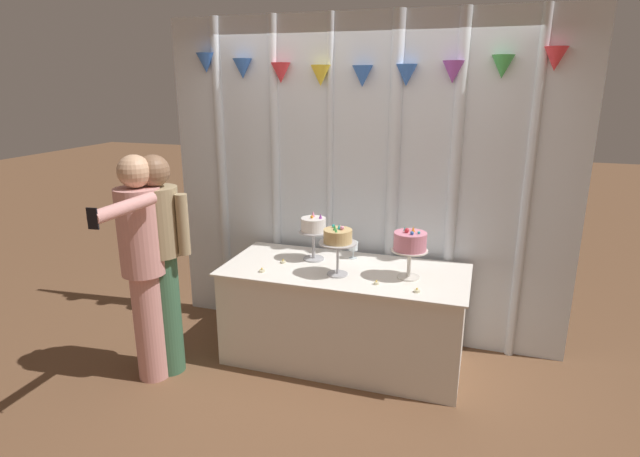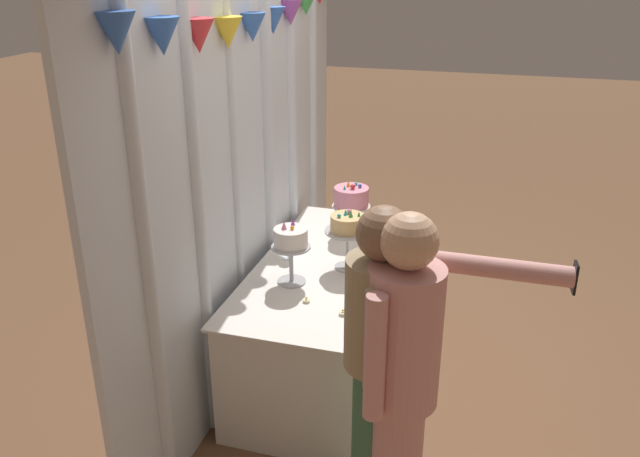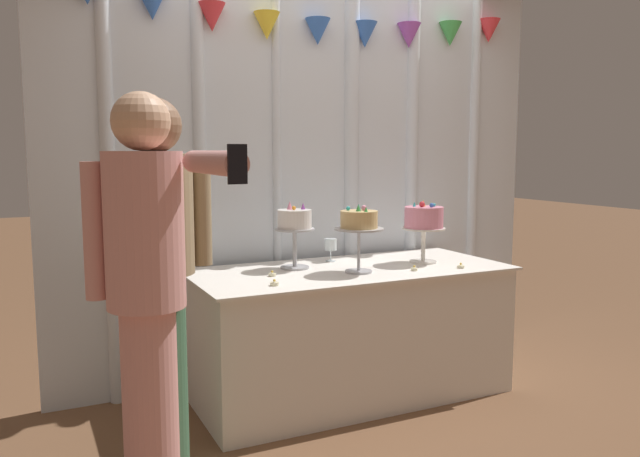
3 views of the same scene
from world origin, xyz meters
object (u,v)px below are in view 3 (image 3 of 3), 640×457
at_px(cake_display_rightmost, 424,220).
at_px(tealight_far_right, 461,267).
at_px(cake_display_center, 359,224).
at_px(tealight_near_right, 414,269).
at_px(tealight_near_left, 272,274).
at_px(guest_man_pink_jacket, 158,276).
at_px(cake_display_leftmost, 295,224).
at_px(guest_girl_blue_dress, 147,280).
at_px(tealight_far_left, 274,284).
at_px(wine_glass, 330,245).
at_px(cake_table, 350,331).

distance_m(cake_display_rightmost, tealight_far_right, 0.36).
height_order(cake_display_center, tealight_near_right, cake_display_center).
xyz_separation_m(tealight_near_left, tealight_near_right, (0.79, -0.21, 0.00)).
distance_m(tealight_far_right, guest_man_pink_jacket, 1.83).
distance_m(cake_display_leftmost, guest_man_pink_jacket, 1.17).
height_order(tealight_near_left, guest_man_pink_jacket, guest_man_pink_jacket).
bearing_deg(guest_girl_blue_dress, tealight_far_left, 31.78).
xyz_separation_m(tealight_far_right, guest_girl_blue_dress, (-1.87, -0.42, 0.17)).
height_order(wine_glass, tealight_near_right, wine_glass).
bearing_deg(cake_table, tealight_far_right, -25.51).
distance_m(tealight_far_left, guest_man_pink_jacket, 0.74).
height_order(cake_display_rightmost, tealight_near_left, cake_display_rightmost).
xyz_separation_m(cake_display_leftmost, tealight_far_left, (-0.28, -0.38, -0.25)).
xyz_separation_m(cake_display_rightmost, guest_man_pink_jacket, (-1.70, -0.54, -0.10)).
bearing_deg(tealight_far_left, tealight_far_right, -1.28).
bearing_deg(cake_display_center, guest_girl_blue_dress, -156.20).
height_order(tealight_near_left, tealight_far_right, same).
height_order(tealight_near_left, tealight_near_right, same).
xyz_separation_m(cake_display_leftmost, cake_display_rightmost, (0.78, -0.17, -0.00)).
bearing_deg(guest_girl_blue_dress, tealight_far_right, 12.54).
height_order(cake_table, cake_display_center, cake_display_center).
xyz_separation_m(cake_table, wine_glass, (-0.00, 0.25, 0.48)).
distance_m(cake_display_center, wine_glass, 0.43).
xyz_separation_m(tealight_near_right, tealight_far_right, (0.29, -0.05, -0.00)).
relative_size(wine_glass, guest_man_pink_jacket, 0.09).
relative_size(cake_table, cake_display_rightmost, 4.85).
bearing_deg(cake_display_center, tealight_far_left, -168.05).
relative_size(cake_display_leftmost, guest_man_pink_jacket, 0.24).
xyz_separation_m(cake_display_center, wine_glass, (0.02, 0.39, -0.18)).
xyz_separation_m(wine_glass, tealight_far_right, (0.58, -0.53, -0.09)).
height_order(cake_display_leftmost, guest_man_pink_jacket, guest_man_pink_jacket).
relative_size(wine_glass, tealight_far_left, 3.19).
xyz_separation_m(cake_display_rightmost, guest_girl_blue_dress, (-1.77, -0.66, -0.09)).
distance_m(tealight_far_left, tealight_near_left, 0.24).
bearing_deg(cake_table, tealight_near_right, -37.86).
height_order(cake_display_rightmost, tealight_near_right, cake_display_rightmost).
bearing_deg(cake_table, guest_man_pink_jacket, -154.76).
bearing_deg(tealight_far_right, cake_display_center, 166.61).
bearing_deg(cake_display_rightmost, guest_girl_blue_dress, -159.59).
height_order(cake_display_rightmost, guest_girl_blue_dress, guest_girl_blue_dress).
xyz_separation_m(cake_display_center, tealight_far_left, (-0.55, -0.12, -0.27)).
relative_size(cake_table, cake_display_center, 4.77).
bearing_deg(tealight_near_left, cake_display_center, -13.30).
height_order(cake_display_leftmost, guest_girl_blue_dress, guest_girl_blue_dress).
height_order(wine_glass, tealight_near_left, wine_glass).
distance_m(cake_table, cake_display_center, 0.67).
xyz_separation_m(cake_table, tealight_near_left, (-0.50, -0.02, 0.39)).
bearing_deg(cake_display_center, cake_display_rightmost, 11.31).
relative_size(tealight_near_left, guest_man_pink_jacket, 0.03).
distance_m(tealight_near_left, tealight_far_right, 1.11).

